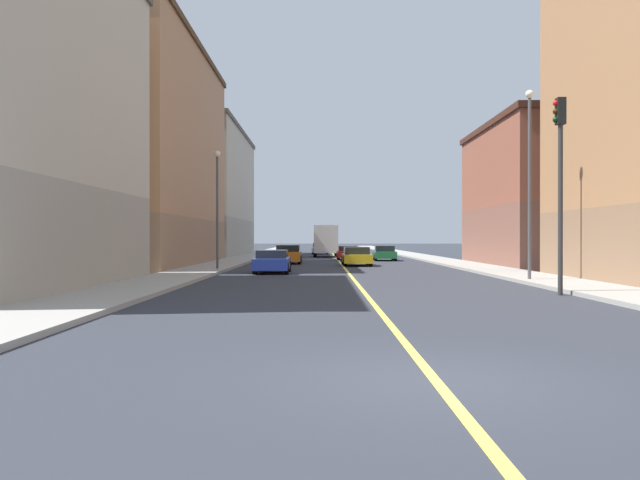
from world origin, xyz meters
TOP-DOWN VIEW (x-y plane):
  - ground_plane at (0.00, 0.00)m, footprint 400.00×400.00m
  - sidewalk_left at (8.40, 49.00)m, footprint 2.97×168.00m
  - sidewalk_right at (-8.40, 49.00)m, footprint 2.97×168.00m
  - lane_center_stripe at (0.00, 49.00)m, footprint 0.16×154.00m
  - building_left_mid at (14.42, 35.11)m, footprint 9.36×15.11m
  - building_right_midblock at (-14.42, 35.51)m, footprint 9.36×22.55m
  - building_right_distant at (-14.42, 59.71)m, footprint 9.36×23.83m
  - traffic_light_left_near at (6.50, 12.69)m, footprint 0.40×0.32m
  - street_lamp_left_near at (7.52, 18.86)m, footprint 0.36×0.36m
  - street_lamp_right_near at (-7.52, 28.17)m, footprint 0.36×0.36m
  - car_yellow at (0.97, 35.36)m, footprint 1.98×4.46m
  - car_white at (-1.57, 66.21)m, footprint 1.94×4.08m
  - car_orange at (-3.93, 38.86)m, footprint 1.98×4.54m
  - car_green at (3.90, 45.07)m, footprint 1.93×4.13m
  - car_red at (0.88, 47.48)m, footprint 1.90×4.21m
  - car_blue at (-4.17, 26.20)m, footprint 1.93×4.56m
  - box_truck at (-0.97, 55.48)m, footprint 2.45×6.58m

SIDE VIEW (x-z plane):
  - ground_plane at x=0.00m, z-range 0.00..0.00m
  - lane_center_stripe at x=0.00m, z-range 0.00..0.01m
  - sidewalk_left at x=8.40m, z-range 0.00..0.15m
  - sidewalk_right at x=-8.40m, z-range 0.00..0.15m
  - car_red at x=0.88m, z-range -0.01..1.20m
  - car_green at x=3.90m, z-range -0.01..1.25m
  - car_blue at x=-4.17m, z-range 0.00..1.26m
  - car_yellow at x=0.97m, z-range 0.00..1.29m
  - car_white at x=-1.57m, z-range -0.01..1.32m
  - car_orange at x=-3.93m, z-range -0.01..1.38m
  - box_truck at x=-0.97m, z-range 0.08..3.23m
  - traffic_light_left_near at x=6.50m, z-range 0.93..7.56m
  - street_lamp_right_near at x=-7.52m, z-range 0.90..7.73m
  - building_left_mid at x=14.42m, z-range 0.01..9.80m
  - street_lamp_left_near at x=7.52m, z-range 0.93..9.12m
  - building_right_distant at x=-14.42m, z-range 0.01..13.49m
  - building_right_midblock at x=-14.42m, z-range 0.01..15.38m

